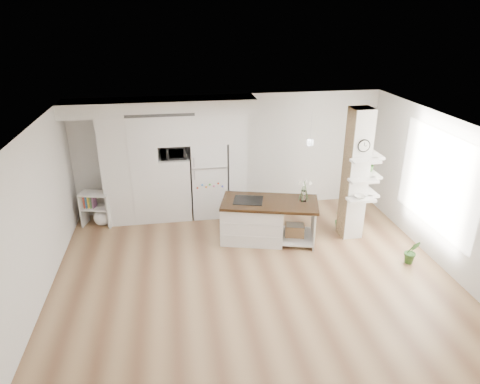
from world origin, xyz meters
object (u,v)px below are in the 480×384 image
object	(u,v)px
kitchen_island	(259,219)
bookshelf	(99,211)
refrigerator	(209,179)
floor_plant_a	(412,252)

from	to	relation	value
kitchen_island	bookshelf	distance (m)	3.53
refrigerator	floor_plant_a	distance (m)	4.50
refrigerator	floor_plant_a	xyz separation A→B (m)	(3.52, -2.73, -0.63)
bookshelf	floor_plant_a	xyz separation A→B (m)	(5.97, -2.53, -0.09)
kitchen_island	floor_plant_a	distance (m)	2.98
bookshelf	floor_plant_a	size ratio (longest dim) A/B	1.59
kitchen_island	bookshelf	size ratio (longest dim) A/B	2.71
refrigerator	floor_plant_a	bearing A→B (deg)	-37.71
refrigerator	kitchen_island	distance (m)	1.68
kitchen_island	refrigerator	bearing A→B (deg)	138.18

